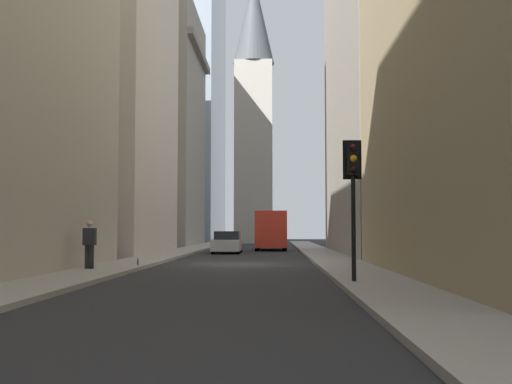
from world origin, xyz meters
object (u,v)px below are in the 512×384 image
(sedan_silver, at_px, (227,243))
(pedestrian, at_px, (90,242))
(discarded_bottle, at_px, (138,262))
(delivery_truck, at_px, (271,230))
(traffic_light_foreground, at_px, (353,177))

(sedan_silver, bearing_deg, pedestrian, 168.63)
(sedan_silver, relative_size, pedestrian, 2.50)
(pedestrian, bearing_deg, discarded_bottle, -27.64)
(sedan_silver, xyz_separation_m, pedestrian, (-17.83, 3.59, 0.41))
(delivery_truck, distance_m, sedan_silver, 6.71)
(delivery_truck, xyz_separation_m, pedestrian, (-23.88, 6.39, -0.38))
(delivery_truck, distance_m, pedestrian, 24.72)
(discarded_bottle, bearing_deg, delivery_truck, -13.46)
(sedan_silver, xyz_separation_m, traffic_light_foreground, (-22.79, -5.24, 2.34))
(traffic_light_foreground, xyz_separation_m, pedestrian, (4.96, 8.82, -1.93))
(sedan_silver, bearing_deg, delivery_truck, -24.83)
(pedestrian, bearing_deg, sedan_silver, -11.37)
(delivery_truck, relative_size, discarded_bottle, 23.93)
(sedan_silver, relative_size, discarded_bottle, 15.93)
(sedan_silver, bearing_deg, traffic_light_foreground, -167.06)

